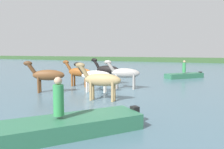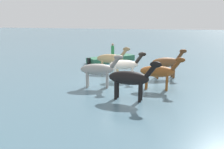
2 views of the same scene
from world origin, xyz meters
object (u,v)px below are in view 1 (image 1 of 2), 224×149
(boat_tender_starboard, at_px, (184,76))
(person_spotter_bow, at_px, (184,67))
(horse_mid_herd, at_px, (79,72))
(horse_lead, at_px, (95,76))
(horse_chestnut_trailing, at_px, (101,80))
(horse_rear_stallion, at_px, (107,70))
(person_helmsman_aft, at_px, (58,98))
(horse_dun_straggler, at_px, (124,73))
(boat_skiff_near, at_px, (64,129))
(horse_dark_mare, at_px, (47,75))

(boat_tender_starboard, distance_m, person_spotter_bow, 0.97)
(horse_mid_herd, height_order, horse_lead, horse_mid_herd)
(horse_mid_herd, height_order, horse_chestnut_trailing, horse_chestnut_trailing)
(horse_rear_stallion, xyz_separation_m, boat_tender_starboard, (4.95, 7.06, -0.97))
(person_helmsman_aft, bearing_deg, person_spotter_bow, 87.11)
(person_helmsman_aft, bearing_deg, horse_dun_straggler, 101.42)
(horse_chestnut_trailing, height_order, boat_tender_starboard, horse_chestnut_trailing)
(person_helmsman_aft, bearing_deg, horse_rear_stallion, 111.35)
(horse_lead, bearing_deg, boat_skiff_near, 96.74)
(boat_tender_starboard, relative_size, boat_skiff_near, 0.80)
(person_helmsman_aft, bearing_deg, boat_skiff_near, 19.23)
(horse_dun_straggler, height_order, horse_rear_stallion, horse_rear_stallion)
(horse_chestnut_trailing, bearing_deg, horse_dark_mare, -16.51)
(boat_tender_starboard, xyz_separation_m, boat_skiff_near, (-0.76, -17.39, 0.01))
(horse_lead, distance_m, boat_skiff_near, 7.34)
(boat_skiff_near, bearing_deg, person_helmsman_aft, -34.80)
(horse_lead, xyz_separation_m, boat_tender_starboard, (3.78, 10.75, -0.89))
(horse_mid_herd, bearing_deg, horse_rear_stallion, -120.62)
(horse_dark_mare, xyz_separation_m, horse_chestnut_trailing, (4.19, -0.44, -0.01))
(horse_mid_herd, relative_size, boat_tender_starboard, 0.64)
(boat_tender_starboard, bearing_deg, horse_mid_herd, 5.27)
(horse_chestnut_trailing, relative_size, person_spotter_bow, 2.16)
(horse_mid_herd, xyz_separation_m, horse_lead, (2.35, -1.48, -0.02))
(horse_lead, height_order, boat_skiff_near, horse_lead)
(horse_mid_herd, xyz_separation_m, horse_dark_mare, (-0.27, -2.97, 0.03))
(horse_dun_straggler, relative_size, boat_skiff_near, 0.53)
(horse_rear_stallion, relative_size, horse_lead, 1.08)
(person_helmsman_aft, bearing_deg, horse_mid_herd, 122.65)
(horse_dun_straggler, xyz_separation_m, person_spotter_bow, (2.64, 8.53, 0.03))
(horse_chestnut_trailing, distance_m, boat_tender_starboard, 12.90)
(boat_skiff_near, relative_size, person_spotter_bow, 4.08)
(horse_dark_mare, distance_m, horse_chestnut_trailing, 4.22)
(horse_mid_herd, distance_m, person_helmsman_aft, 9.69)
(boat_tender_starboard, bearing_deg, boat_skiff_near, 36.21)
(horse_dun_straggler, xyz_separation_m, boat_skiff_near, (1.91, -8.70, -0.92))
(boat_tender_starboard, height_order, person_spotter_bow, person_spotter_bow)
(horse_dun_straggler, xyz_separation_m, horse_rear_stallion, (-2.29, 1.63, 0.04))
(horse_dark_mare, distance_m, person_spotter_bow, 13.66)
(horse_chestnut_trailing, relative_size, horse_rear_stallion, 0.97)
(horse_dark_mare, bearing_deg, horse_chestnut_trailing, 145.84)
(person_spotter_bow, relative_size, person_helmsman_aft, 1.00)
(horse_chestnut_trailing, height_order, horse_rear_stallion, horse_rear_stallion)
(horse_dark_mare, bearing_deg, horse_mid_herd, -123.38)
(horse_dark_mare, bearing_deg, boat_skiff_near, 109.39)
(horse_mid_herd, bearing_deg, boat_tender_starboard, -126.14)
(horse_dark_mare, bearing_deg, person_helmsman_aft, 108.41)
(horse_mid_herd, height_order, boat_skiff_near, horse_mid_herd)
(horse_chestnut_trailing, height_order, person_helmsman_aft, horse_chestnut_trailing)
(horse_mid_herd, height_order, horse_rear_stallion, horse_rear_stallion)
(horse_rear_stallion, height_order, horse_lead, horse_rear_stallion)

